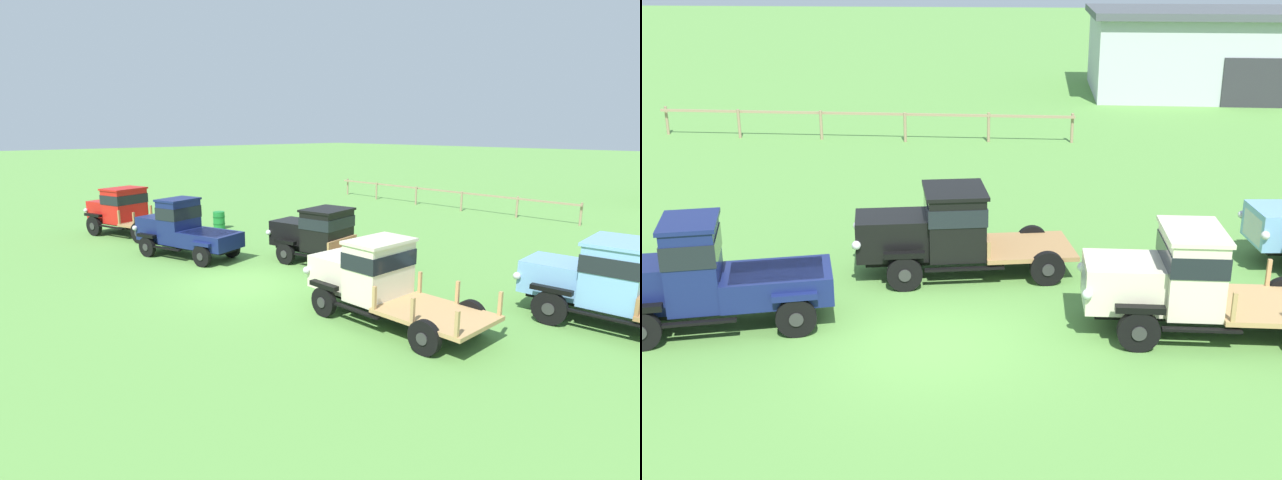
# 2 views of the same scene
# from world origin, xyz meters

# --- Properties ---
(ground_plane) EXTENTS (240.00, 240.00, 0.00)m
(ground_plane) POSITION_xyz_m (0.00, 0.00, 0.00)
(ground_plane) COLOR #5B9342
(paddock_fence) EXTENTS (16.87, 0.64, 1.17)m
(paddock_fence) POSITION_xyz_m (-5.04, 17.87, 0.85)
(paddock_fence) COLOR #997F60
(paddock_fence) RESTS_ON ground
(vintage_truck_second_in_line) EXTENTS (4.72, 2.78, 2.22)m
(vintage_truck_second_in_line) POSITION_xyz_m (-4.33, 0.25, 1.06)
(vintage_truck_second_in_line) COLOR black
(vintage_truck_second_in_line) RESTS_ON ground
(vintage_truck_midrow_center) EXTENTS (5.21, 2.77, 2.02)m
(vintage_truck_midrow_center) POSITION_xyz_m (-0.12, 3.49, 1.07)
(vintage_truck_midrow_center) COLOR black
(vintage_truck_midrow_center) RESTS_ON ground
(vintage_truck_far_side) EXTENTS (5.07, 2.18, 2.07)m
(vintage_truck_far_side) POSITION_xyz_m (4.75, 0.93, 1.06)
(vintage_truck_far_side) COLOR black
(vintage_truck_far_side) RESTS_ON ground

